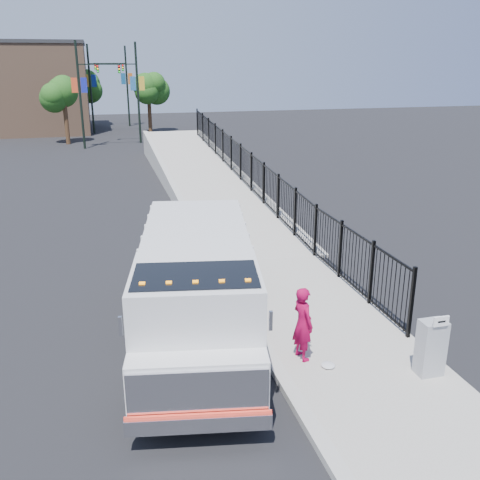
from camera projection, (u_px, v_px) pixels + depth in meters
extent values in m
plane|color=black|center=(247.00, 322.00, 14.14)|extent=(120.00, 120.00, 0.00)
cube|color=#9E998E|center=(347.00, 348.00, 12.76)|extent=(3.55, 12.00, 0.12)
cube|color=#ADAAA3|center=(270.00, 358.00, 12.28)|extent=(0.30, 12.00, 0.16)
cube|color=#9E998E|center=(206.00, 187.00, 29.32)|extent=(3.95, 24.06, 3.19)
cube|color=black|center=(251.00, 185.00, 25.71)|extent=(0.10, 28.00, 1.80)
cube|color=black|center=(198.00, 313.00, 13.32)|extent=(2.34, 7.33, 0.23)
cube|color=silver|center=(197.00, 320.00, 10.66)|extent=(2.89, 2.76, 2.13)
cube|color=silver|center=(198.00, 381.00, 9.57)|extent=(2.60, 1.18, 1.07)
cube|color=silver|center=(198.00, 394.00, 9.20)|extent=(2.43, 0.52, 0.91)
cube|color=silver|center=(199.00, 423.00, 9.28)|extent=(2.55, 0.65, 0.30)
cube|color=red|center=(199.00, 415.00, 9.23)|extent=(2.53, 0.51, 0.06)
cube|color=black|center=(196.00, 296.00, 10.20)|extent=(2.56, 1.78, 0.91)
cube|color=silver|center=(196.00, 254.00, 14.29)|extent=(3.32, 4.87, 1.81)
cube|color=silver|center=(120.00, 326.00, 9.40)|extent=(0.07, 0.07, 0.37)
cube|color=silver|center=(271.00, 321.00, 9.60)|extent=(0.07, 0.07, 0.37)
cube|color=orange|center=(142.00, 284.00, 9.63)|extent=(0.12, 0.10, 0.06)
cube|color=orange|center=(169.00, 283.00, 9.67)|extent=(0.12, 0.10, 0.06)
cube|color=orange|center=(195.00, 282.00, 9.71)|extent=(0.12, 0.10, 0.06)
cube|color=orange|center=(222.00, 282.00, 9.74)|extent=(0.12, 0.10, 0.06)
cube|color=orange|center=(248.00, 281.00, 9.78)|extent=(0.12, 0.10, 0.06)
cylinder|color=black|center=(140.00, 393.00, 10.23)|extent=(0.53, 1.11, 1.07)
cylinder|color=black|center=(256.00, 387.00, 10.39)|extent=(0.53, 1.11, 1.07)
cylinder|color=black|center=(158.00, 285.00, 15.16)|extent=(0.53, 1.11, 1.07)
cylinder|color=black|center=(236.00, 282.00, 15.33)|extent=(0.53, 1.11, 1.07)
cylinder|color=black|center=(160.00, 269.00, 16.27)|extent=(0.53, 1.11, 1.07)
cylinder|color=black|center=(234.00, 267.00, 16.44)|extent=(0.53, 1.11, 1.07)
imported|color=maroon|center=(303.00, 323.00, 11.95)|extent=(0.55, 0.71, 1.73)
cube|color=gray|center=(431.00, 348.00, 11.42)|extent=(0.55, 0.40, 1.25)
cube|color=white|center=(441.00, 321.00, 10.98)|extent=(0.35, 0.04, 0.22)
ellipsoid|color=silver|center=(328.00, 365.00, 11.84)|extent=(0.32, 0.32, 0.08)
cylinder|color=black|center=(80.00, 96.00, 40.66)|extent=(0.18, 0.18, 8.00)
cube|color=black|center=(99.00, 64.00, 40.32)|extent=(3.20, 0.08, 0.08)
cube|color=black|center=(119.00, 69.00, 40.78)|extent=(0.18, 0.22, 0.60)
cube|color=#161F9F|center=(84.00, 85.00, 40.49)|extent=(0.45, 0.04, 1.10)
cube|color=#DA4420|center=(74.00, 85.00, 40.32)|extent=(0.45, 0.04, 1.10)
cylinder|color=black|center=(138.00, 94.00, 43.69)|extent=(0.18, 0.18, 8.00)
cube|color=black|center=(116.00, 64.00, 42.57)|extent=(3.20, 0.08, 0.08)
cube|color=black|center=(98.00, 69.00, 42.33)|extent=(0.18, 0.22, 0.60)
cube|color=gold|center=(142.00, 83.00, 43.52)|extent=(0.45, 0.04, 1.10)
cube|color=#255D94|center=(133.00, 83.00, 43.35)|extent=(0.45, 0.04, 1.10)
cylinder|color=black|center=(91.00, 90.00, 49.38)|extent=(0.18, 0.18, 8.00)
cube|color=black|center=(106.00, 64.00, 49.04)|extent=(3.20, 0.08, 0.08)
cube|color=black|center=(123.00, 68.00, 49.50)|extent=(0.18, 0.22, 0.60)
cube|color=navy|center=(94.00, 81.00, 49.21)|extent=(0.45, 0.04, 1.10)
cube|color=gold|center=(86.00, 81.00, 49.04)|extent=(0.45, 0.04, 1.10)
cylinder|color=black|center=(127.00, 87.00, 55.05)|extent=(0.18, 0.18, 8.00)
cube|color=black|center=(110.00, 63.00, 53.93)|extent=(3.20, 0.08, 0.08)
cube|color=black|center=(95.00, 67.00, 53.69)|extent=(0.18, 0.22, 0.60)
cube|color=#C95F1D|center=(130.00, 79.00, 54.88)|extent=(0.45, 0.04, 1.10)
cube|color=#165286|center=(123.00, 79.00, 54.71)|extent=(0.45, 0.04, 1.10)
cylinder|color=#382314|center=(67.00, 124.00, 43.74)|extent=(0.36, 0.36, 3.20)
sphere|color=#194714|center=(64.00, 94.00, 42.97)|extent=(2.52, 2.52, 2.52)
cylinder|color=#382314|center=(150.00, 116.00, 50.83)|extent=(0.36, 0.36, 3.20)
sphere|color=#194714|center=(148.00, 89.00, 50.06)|extent=(2.36, 2.36, 2.36)
cylinder|color=#382314|center=(88.00, 110.00, 56.13)|extent=(0.36, 0.36, 3.20)
sphere|color=#194714|center=(86.00, 87.00, 55.37)|extent=(3.06, 3.06, 3.06)
cube|color=#8C664C|center=(33.00, 89.00, 50.99)|extent=(10.00, 10.00, 8.00)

